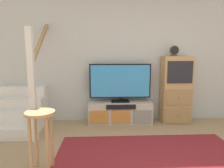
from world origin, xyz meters
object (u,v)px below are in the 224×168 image
(media_console, at_px, (120,112))
(television, at_px, (120,82))
(side_cabinet, at_px, (176,90))
(bar_stool_near, at_px, (41,128))
(desk_clock, at_px, (174,51))

(media_console, relative_size, television, 1.04)
(media_console, relative_size, side_cabinet, 0.94)
(media_console, height_order, television, television)
(television, bearing_deg, bar_stool_near, -122.84)
(bar_stool_near, bearing_deg, television, 57.16)
(side_cabinet, relative_size, bar_stool_near, 1.84)
(media_console, distance_m, desk_clock, 1.64)
(side_cabinet, distance_m, bar_stool_near, 2.76)
(bar_stool_near, bearing_deg, side_cabinet, 36.65)
(side_cabinet, bearing_deg, media_console, -179.49)
(television, distance_m, desk_clock, 1.23)
(media_console, xyz_separation_m, television, (-0.00, 0.02, 0.63))
(media_console, xyz_separation_m, side_cabinet, (1.14, 0.01, 0.46))
(television, bearing_deg, side_cabinet, -0.68)
(television, height_order, bar_stool_near, television)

